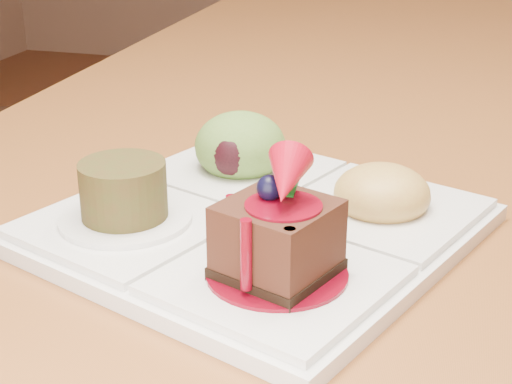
# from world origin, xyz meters

# --- Properties ---
(dining_table) EXTENTS (1.00, 1.80, 0.75)m
(dining_table) POSITION_xyz_m (0.00, 0.00, 0.68)
(dining_table) COLOR brown
(dining_table) RESTS_ON ground
(sampler_plate) EXTENTS (0.36, 0.36, 0.11)m
(sampler_plate) POSITION_xyz_m (-0.14, -0.45, 0.77)
(sampler_plate) COLOR silver
(sampler_plate) RESTS_ON dining_table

